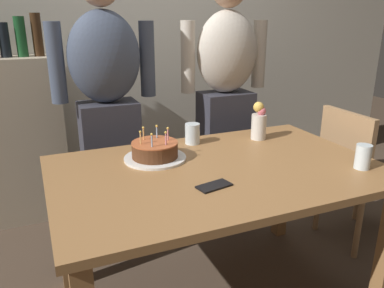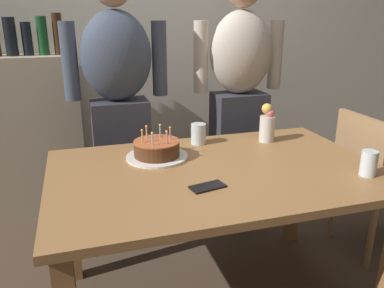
{
  "view_description": "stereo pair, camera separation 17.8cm",
  "coord_description": "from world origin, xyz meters",
  "views": [
    {
      "loc": [
        -0.75,
        -1.47,
        1.41
      ],
      "look_at": [
        -0.09,
        0.09,
        0.84
      ],
      "focal_mm": 36.01,
      "sensor_mm": 36.0,
      "label": 1
    },
    {
      "loc": [
        -0.58,
        -1.53,
        1.41
      ],
      "look_at": [
        -0.09,
        0.09,
        0.84
      ],
      "focal_mm": 36.01,
      "sensor_mm": 36.0,
      "label": 2
    }
  ],
  "objects": [
    {
      "name": "flower_vase",
      "position": [
        0.4,
        0.3,
        0.84
      ],
      "size": [
        0.08,
        0.08,
        0.21
      ],
      "color": "silver",
      "rests_on": "dining_table"
    },
    {
      "name": "cell_phone",
      "position": [
        -0.11,
        -0.18,
        0.74
      ],
      "size": [
        0.16,
        0.1,
        0.01
      ],
      "primitive_type": "cube",
      "rotation": [
        0.0,
        0.0,
        0.21
      ],
      "color": "black",
      "rests_on": "dining_table"
    },
    {
      "name": "dining_table",
      "position": [
        0.0,
        0.0,
        0.64
      ],
      "size": [
        1.5,
        0.96,
        0.74
      ],
      "color": "olive",
      "rests_on": "ground_plane"
    },
    {
      "name": "water_glass_near",
      "position": [
        0.6,
        -0.26,
        0.8
      ],
      "size": [
        0.07,
        0.07,
        0.11
      ],
      "primitive_type": "cylinder",
      "color": "silver",
      "rests_on": "dining_table"
    },
    {
      "name": "shelf_cabinet",
      "position": [
        -0.91,
        1.33,
        0.59
      ],
      "size": [
        0.7,
        0.3,
        1.42
      ],
      "color": "tan",
      "rests_on": "ground_plane"
    },
    {
      "name": "back_wall",
      "position": [
        0.0,
        1.55,
        1.3
      ],
      "size": [
        5.2,
        0.1,
        2.6
      ],
      "primitive_type": "cube",
      "color": "beige",
      "rests_on": "ground_plane"
    },
    {
      "name": "water_glass_far",
      "position": [
        0.03,
        0.37,
        0.8
      ],
      "size": [
        0.08,
        0.08,
        0.11
      ],
      "primitive_type": "cylinder",
      "color": "silver",
      "rests_on": "dining_table"
    },
    {
      "name": "person_woman_cardigan",
      "position": [
        0.44,
        0.77,
        0.87
      ],
      "size": [
        0.61,
        0.27,
        1.66
      ],
      "rotation": [
        0.0,
        0.0,
        3.14
      ],
      "color": "#33333D",
      "rests_on": "ground_plane"
    },
    {
      "name": "person_man_bearded",
      "position": [
        -0.34,
        0.77,
        0.87
      ],
      "size": [
        0.61,
        0.27,
        1.66
      ],
      "rotation": [
        0.0,
        0.0,
        3.14
      ],
      "color": "#33333D",
      "rests_on": "ground_plane"
    },
    {
      "name": "dining_chair",
      "position": [
        1.04,
        0.18,
        0.52
      ],
      "size": [
        0.42,
        0.42,
        0.87
      ],
      "rotation": [
        0.0,
        0.0,
        1.57
      ],
      "color": "#A37A51",
      "rests_on": "ground_plane"
    },
    {
      "name": "birthday_cake",
      "position": [
        -0.23,
        0.22,
        0.78
      ],
      "size": [
        0.3,
        0.3,
        0.15
      ],
      "color": "white",
      "rests_on": "dining_table"
    }
  ]
}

